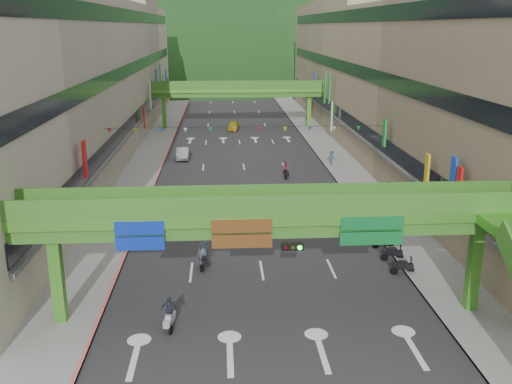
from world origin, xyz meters
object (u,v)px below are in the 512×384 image
Objects in this scene: scooter_rider_mid at (286,169)px; car_silver at (183,153)px; scooter_rider_near at (204,253)px; car_yellow at (233,126)px; overpass_near at (290,229)px; pedestrian_red at (420,225)px.

car_silver is at bearing 139.38° from scooter_rider_mid.
scooter_rider_near is 51.10m from car_yellow.
overpass_near is 15.94× the size of pedestrian_red.
pedestrian_red is (19.20, -26.81, 0.21)m from car_silver.
car_silver is at bearing 104.73° from pedestrian_red.
overpass_near is 7.30× the size of car_yellow.
overpass_near reaches higher than pedestrian_red.
scooter_rider_mid is 0.49× the size of car_yellow.
scooter_rider_near reaches higher than pedestrian_red.
scooter_rider_mid is 19.08m from pedestrian_red.
pedestrian_red is (8.09, -17.28, -0.07)m from scooter_rider_mid.
overpass_near is at bearing -80.02° from car_yellow.
pedestrian_red is (15.90, 4.98, -0.17)m from scooter_rider_near.
car_yellow is 2.18× the size of pedestrian_red.
car_yellow is at bearing 70.10° from car_silver.
overpass_near is 17.14m from pedestrian_red.
pedestrian_red reaches higher than car_yellow.
overpass_near reaches higher than scooter_rider_near.
scooter_rider_near is 1.18× the size of scooter_rider_mid.
car_yellow is at bearing 91.53° from overpass_near.
pedestrian_red is (12.82, -46.02, 0.22)m from car_yellow.
car_silver is 1.06× the size of car_yellow.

